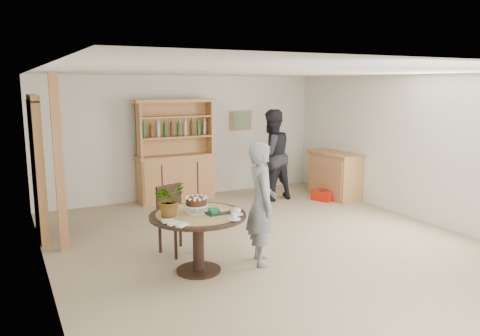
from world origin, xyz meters
The scene contains 17 objects.
ground centered at (0.00, 0.00, 0.00)m, with size 7.00×7.00×0.00m, color tan.
room_shell centered at (0.00, 0.01, 1.74)m, with size 6.04×7.04×2.52m.
doorway centered at (-2.93, 2.00, 1.11)m, with size 0.13×1.10×2.18m.
pine_post centered at (-2.70, 1.20, 1.25)m, with size 0.12×0.12×2.50m, color tan.
hutch centered at (-0.30, 3.24, 0.69)m, with size 1.62×0.54×2.04m.
sideboard centered at (2.74, 2.00, 0.47)m, with size 0.54×1.26×0.94m.
dining_table centered at (-1.29, -0.38, 0.60)m, with size 1.20×1.20×0.76m.
dining_chair centered at (-1.31, 0.44, 0.54)m, with size 0.53×0.53×0.95m.
birthday_cake centered at (-1.29, -0.33, 0.88)m, with size 0.30×0.30×0.20m.
flower_vase centered at (-1.64, -0.33, 0.97)m, with size 0.38×0.33×0.42m, color #3F7233.
gift_tray centered at (-1.07, -0.51, 0.79)m, with size 0.30×0.20×0.08m.
coffee_cup_a centered at (-0.89, -0.66, 0.80)m, with size 0.15×0.15×0.09m.
coffee_cup_b centered at (-1.01, -0.83, 0.79)m, with size 0.15×0.15×0.08m.
napkins centered at (-1.70, -0.70, 0.77)m, with size 0.24×0.33×0.03m.
teen_boy centered at (-0.44, -0.48, 0.81)m, with size 0.59×0.39×1.62m, color slate.
adult_person centered at (1.44, 2.40, 0.92)m, with size 0.89×0.70×1.84m, color black.
red_suitcase centered at (2.50, 1.92, 0.10)m, with size 0.71×0.60×0.21m.
Camera 1 is at (-3.38, -5.59, 2.34)m, focal length 35.00 mm.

